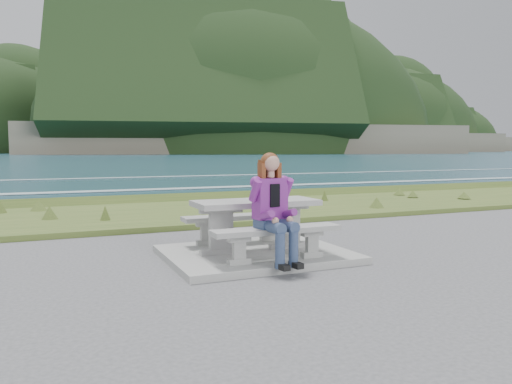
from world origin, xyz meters
The scene contains 9 objects.
concrete_slab centered at (0.00, 0.00, 0.05)m, with size 2.60×2.10×0.10m, color gray.
picnic_table centered at (0.00, 0.00, 0.68)m, with size 1.80×0.75×0.75m.
bench_landward centered at (0.00, -0.70, 0.45)m, with size 1.80×0.35×0.45m.
bench_seaward centered at (0.00, 0.70, 0.45)m, with size 1.80×0.35×0.45m.
grass_verge centered at (0.00, 5.00, 0.00)m, with size 160.00×4.50×0.22m, color #355821.
shore_drop centered at (0.00, 7.90, 0.00)m, with size 160.00×0.80×2.20m, color #675E4D.
ocean centered at (0.00, 25.09, -1.74)m, with size 1600.00×1600.00×0.09m.
headland_range centered at (190.34, 398.32, 9.93)m, with size 729.83×363.95×198.68m.
seated_woman centered at (-0.08, -0.84, 0.63)m, with size 0.47×0.76×1.45m.
Camera 1 is at (-2.86, -6.62, 1.60)m, focal length 35.00 mm.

